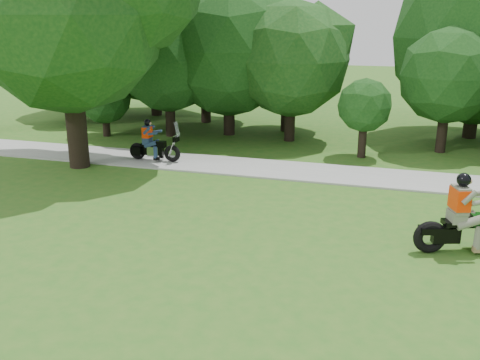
# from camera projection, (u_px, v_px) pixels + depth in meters

# --- Properties ---
(ground) EXTENTS (100.00, 100.00, 0.00)m
(ground) POSITION_uv_depth(u_px,v_px,m) (387.00, 305.00, 9.58)
(ground) COLOR #2C651D
(ground) RESTS_ON ground
(walkway) EXTENTS (60.00, 2.20, 0.06)m
(walkway) POSITION_uv_depth(u_px,v_px,m) (397.00, 179.00, 16.89)
(walkway) COLOR gray
(walkway) RESTS_ON ground
(tree_line) EXTENTS (40.66, 12.03, 7.78)m
(tree_line) POSITION_uv_depth(u_px,v_px,m) (409.00, 51.00, 21.73)
(tree_line) COLOR black
(tree_line) RESTS_ON ground
(chopper_motorcycle) EXTENTS (2.48, 1.23, 1.81)m
(chopper_motorcycle) POSITION_uv_depth(u_px,v_px,m) (466.00, 224.00, 11.54)
(chopper_motorcycle) COLOR black
(chopper_motorcycle) RESTS_ON ground
(touring_motorcycle) EXTENTS (1.94, 0.55, 1.48)m
(touring_motorcycle) POSITION_uv_depth(u_px,v_px,m) (151.00, 146.00, 18.84)
(touring_motorcycle) COLOR black
(touring_motorcycle) RESTS_ON walkway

